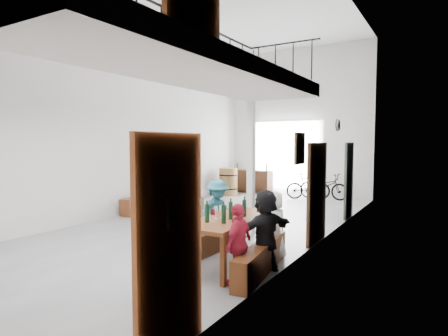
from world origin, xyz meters
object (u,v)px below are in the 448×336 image
Objects in this scene: tasting_table at (230,222)px; bicycle_near at (323,186)px; host_standing at (163,229)px; oak_barrel at (228,182)px; bench_inner at (197,247)px; serving_counter at (252,181)px; side_bench at (145,204)px.

tasting_table is 1.16× the size of bicycle_near.
oak_barrel is at bearing 108.92° from host_standing.
host_standing reaches higher than bench_inner.
bicycle_near is (-0.83, 9.59, -0.52)m from host_standing.
oak_barrel reaches higher than bench_inner.
tasting_table is at bearing 87.11° from host_standing.
bench_inner is 2.13m from host_standing.
serving_counter is 0.96× the size of bicycle_near.
tasting_table is 8.86m from serving_counter.
oak_barrel reaches higher than side_bench.
side_bench is 6.48m from host_standing.
bicycle_near reaches higher than serving_counter.
oak_barrel is at bearing 118.14° from bench_inner.
serving_counter reaches higher than side_bench.
bench_inner is 1.06× the size of side_bench.
oak_barrel is 0.59× the size of bicycle_near.
bench_inner is at bearing -36.34° from side_bench.
side_bench reaches higher than bench_inner.
oak_barrel reaches higher than serving_counter.
tasting_table is 1.82m from host_standing.
side_bench is at bearing -94.66° from oak_barrel.
host_standing is at bearing -64.33° from oak_barrel.
bicycle_near is at bearing -1.32° from serving_counter.
oak_barrel is (-3.40, 6.92, 0.31)m from bench_inner.
host_standing reaches higher than bicycle_near.
oak_barrel is (0.34, 4.17, 0.28)m from side_bench.
host_standing reaches higher than side_bench.
bicycle_near reaches higher than tasting_table.
serving_counter is 2.97m from bicycle_near.
bench_inner is at bearing -63.82° from oak_barrel.
bicycle_near is (3.37, 0.86, -0.06)m from oak_barrel.
oak_barrel is 0.61× the size of serving_counter.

